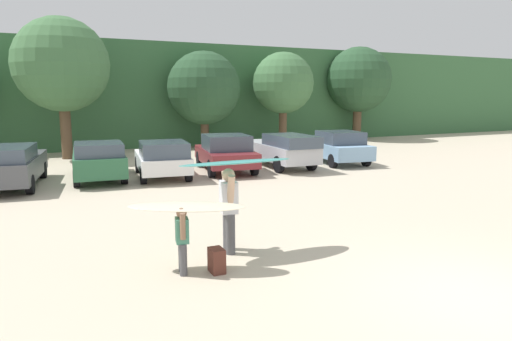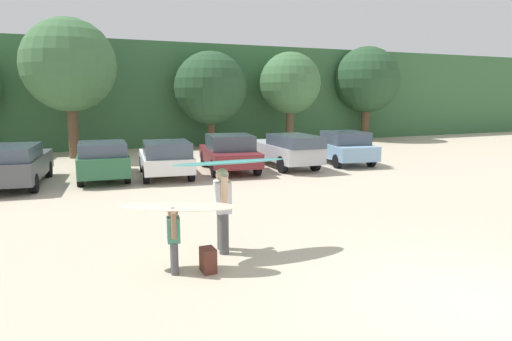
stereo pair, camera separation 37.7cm
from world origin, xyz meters
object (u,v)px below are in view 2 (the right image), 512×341
at_px(parked_car_dark_gray, 14,164).
at_px(parked_car_silver, 286,149).
at_px(parked_car_white, 166,158).
at_px(person_adult, 223,205).
at_px(parked_car_forest_green, 103,159).
at_px(parked_car_sky_blue, 342,147).
at_px(person_child, 174,236).
at_px(backpack_dropped, 208,260).
at_px(surfboard_cream, 178,206).
at_px(parked_car_maroon, 229,152).
at_px(surfboard_teal, 230,162).

xyz_separation_m(parked_car_dark_gray, parked_car_silver, (10.76, -0.01, 0.01)).
bearing_deg(parked_car_white, person_adult, -178.28).
height_order(parked_car_forest_green, person_adult, person_adult).
distance_m(parked_car_sky_blue, person_child, 14.56).
bearing_deg(backpack_dropped, surfboard_cream, 140.41).
distance_m(parked_car_forest_green, parked_car_sky_blue, 10.75).
bearing_deg(person_child, backpack_dropped, 169.18).
xyz_separation_m(parked_car_maroon, person_child, (-4.85, -10.17, -0.12)).
relative_size(parked_car_forest_green, parked_car_maroon, 1.02).
relative_size(parked_car_sky_blue, backpack_dropped, 9.53).
bearing_deg(person_adult, parked_car_forest_green, -70.79).
distance_m(parked_car_silver, person_adult, 11.28).
bearing_deg(backpack_dropped, person_child, 158.42).
xyz_separation_m(parked_car_maroon, backpack_dropped, (-4.28, -10.40, -0.59)).
distance_m(parked_car_dark_gray, person_child, 10.59).
height_order(parked_car_forest_green, surfboard_teal, surfboard_teal).
relative_size(parked_car_maroon, parked_car_silver, 0.91).
height_order(parked_car_forest_green, backpack_dropped, parked_car_forest_green).
distance_m(parked_car_dark_gray, parked_car_sky_blue, 13.75).
xyz_separation_m(person_adult, surfboard_cream, (-1.06, -0.59, 0.22)).
relative_size(parked_car_silver, parked_car_sky_blue, 1.16).
height_order(parked_car_dark_gray, parked_car_maroon, parked_car_maroon).
distance_m(parked_car_white, person_adult, 9.07).
xyz_separation_m(person_child, backpack_dropped, (0.57, -0.22, -0.46)).
xyz_separation_m(parked_car_dark_gray, person_child, (3.25, -10.08, -0.12)).
bearing_deg(parked_car_maroon, person_child, 163.47).
distance_m(parked_car_sky_blue, person_adult, 13.20).
relative_size(parked_car_forest_green, parked_car_sky_blue, 1.08).
bearing_deg(parked_car_silver, parked_car_maroon, 89.82).
bearing_deg(parked_car_maroon, parked_car_silver, -83.38).
xyz_separation_m(parked_car_dark_gray, parked_car_white, (5.30, -0.33, -0.04)).
bearing_deg(person_child, parked_car_sky_blue, -125.38).
height_order(parked_car_sky_blue, backpack_dropped, parked_car_sky_blue).
bearing_deg(surfboard_cream, parked_car_maroon, -87.79).
bearing_deg(parked_car_white, person_child, 175.27).
bearing_deg(parked_car_maroon, surfboard_teal, 168.75).
bearing_deg(surfboard_teal, surfboard_cream, 19.44).
distance_m(parked_car_dark_gray, backpack_dropped, 11.01).
xyz_separation_m(parked_car_white, parked_car_maroon, (2.81, 0.42, 0.03)).
bearing_deg(person_child, person_adult, -137.91).
distance_m(parked_car_white, parked_car_maroon, 2.84).
relative_size(parked_car_sky_blue, surfboard_cream, 1.95).
xyz_separation_m(parked_car_silver, parked_car_sky_blue, (2.99, 0.02, -0.04)).
distance_m(surfboard_teal, backpack_dropped, 1.98).
bearing_deg(surfboard_teal, parked_car_silver, -124.20).
bearing_deg(surfboard_teal, parked_car_dark_gray, -65.35).
xyz_separation_m(parked_car_forest_green, parked_car_maroon, (5.10, -0.24, 0.04)).
bearing_deg(parked_car_white, surfboard_cream, 175.84).
distance_m(parked_car_silver, person_child, 12.56).
bearing_deg(surfboard_teal, parked_car_forest_green, -82.01).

